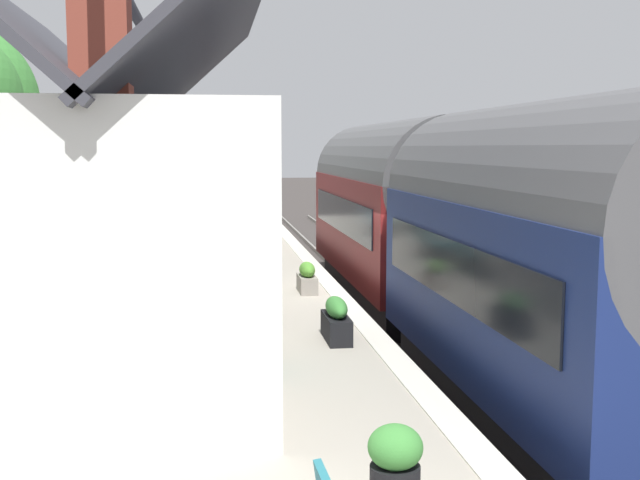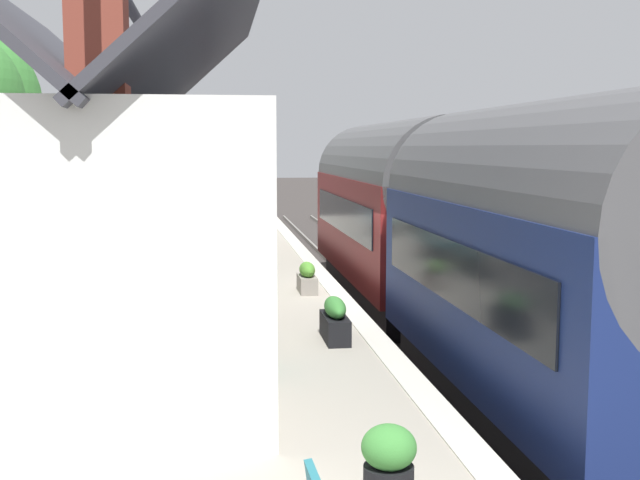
{
  "view_description": "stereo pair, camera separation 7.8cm",
  "coord_description": "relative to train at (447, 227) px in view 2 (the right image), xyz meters",
  "views": [
    {
      "loc": [
        -14.81,
        3.53,
        3.72
      ],
      "look_at": [
        -0.49,
        1.5,
        1.99
      ],
      "focal_mm": 43.93,
      "sensor_mm": 36.0,
      "label": 1
    },
    {
      "loc": [
        -14.82,
        3.45,
        3.72
      ],
      "look_at": [
        -0.49,
        1.5,
        1.99
      ],
      "focal_mm": 43.93,
      "sensor_mm": 36.0,
      "label": 2
    }
  ],
  "objects": [
    {
      "name": "planter_edge_near",
      "position": [
        0.22,
        2.63,
        -0.95
      ],
      "size": [
        0.79,
        0.32,
        0.57
      ],
      "color": "gray",
      "rests_on": "platform"
    },
    {
      "name": "bench_platform_end",
      "position": [
        3.92,
        3.66,
        -0.74
      ],
      "size": [
        1.42,
        0.5,
        0.88
      ],
      "color": "#26727F",
      "rests_on": "platform"
    },
    {
      "name": "planter_bench_left",
      "position": [
        -8.73,
        3.09,
        -0.87
      ],
      "size": [
        0.42,
        0.42,
        0.67
      ],
      "color": "black",
      "rests_on": "platform"
    },
    {
      "name": "ground_plane",
      "position": [
        0.61,
        0.9,
        -2.21
      ],
      "size": [
        160.0,
        160.0,
        0.0
      ],
      "primitive_type": "plane",
      "color": "#383330"
    },
    {
      "name": "rail_far",
      "position": [
        0.61,
        0.72,
        -2.14
      ],
      "size": [
        52.0,
        0.08,
        0.14
      ],
      "primitive_type": "cube",
      "color": "gray",
      "rests_on": "ground"
    },
    {
      "name": "bench_by_lamp",
      "position": [
        1.86,
        3.84,
        -0.74
      ],
      "size": [
        1.42,
        0.5,
        0.88
      ],
      "color": "#26727F",
      "rests_on": "platform"
    },
    {
      "name": "station_building",
      "position": [
        -3.78,
        5.46,
        0.5
      ],
      "size": [
        8.04,
        3.55,
        5.99
      ],
      "color": "white",
      "rests_on": "platform"
    },
    {
      "name": "train",
      "position": [
        0.0,
        0.0,
        0.0
      ],
      "size": [
        16.88,
        2.73,
        4.32
      ],
      "color": "black",
      "rests_on": "ground"
    },
    {
      "name": "planter_under_sign",
      "position": [
        10.38,
        4.88,
        -0.95
      ],
      "size": [
        0.99,
        0.32,
        0.57
      ],
      "color": "black",
      "rests_on": "platform"
    },
    {
      "name": "rail_near",
      "position": [
        0.61,
        -0.72,
        -2.14
      ],
      "size": [
        52.0,
        0.08,
        0.14
      ],
      "primitive_type": "cube",
      "color": "gray",
      "rests_on": "ground"
    },
    {
      "name": "bench_near_building",
      "position": [
        9.28,
        3.56,
        -0.74
      ],
      "size": [
        1.41,
        0.47,
        0.88
      ],
      "color": "#26727F",
      "rests_on": "platform"
    },
    {
      "name": "platform",
      "position": [
        0.61,
        4.6,
        -1.72
      ],
      "size": [
        32.0,
        5.41,
        0.99
      ],
      "primitive_type": "cube",
      "color": "#A39B8C",
      "rests_on": "ground"
    },
    {
      "name": "platform_edge_coping",
      "position": [
        0.61,
        2.08,
        -1.21
      ],
      "size": [
        32.0,
        0.36,
        0.02
      ],
      "primitive_type": "cube",
      "color": "beige",
      "rests_on": "platform"
    },
    {
      "name": "planter_corner_building",
      "position": [
        -3.5,
        2.68,
        -0.92
      ],
      "size": [
        0.93,
        0.32,
        0.62
      ],
      "color": "black",
      "rests_on": "platform"
    }
  ]
}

